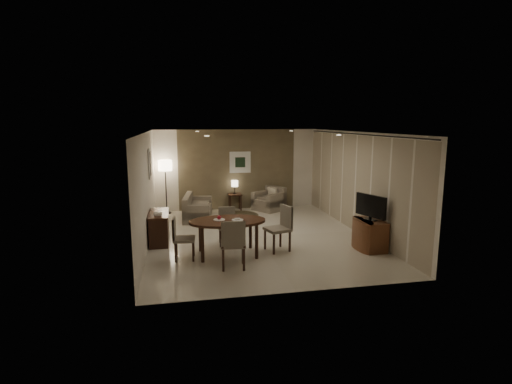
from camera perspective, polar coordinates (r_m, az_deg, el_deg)
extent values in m
cube|color=beige|center=(10.49, 0.21, -6.38)|extent=(5.50, 7.00, 0.00)
cube|color=white|center=(10.06, 0.22, 8.52)|extent=(5.50, 7.00, 0.00)
cube|color=brown|center=(13.60, -2.72, 3.23)|extent=(5.50, 0.00, 2.70)
cube|color=white|center=(10.02, -15.39, 0.39)|extent=(0.00, 7.00, 2.70)
cube|color=white|center=(11.06, 14.32, 1.33)|extent=(0.00, 7.00, 2.70)
cube|color=brown|center=(13.59, -2.71, 3.22)|extent=(3.96, 0.03, 2.70)
cylinder|color=black|center=(10.92, 14.29, 8.03)|extent=(0.03, 6.80, 0.03)
cube|color=silver|center=(13.55, -2.28, 4.27)|extent=(0.72, 0.03, 0.72)
cube|color=black|center=(13.54, -2.27, 4.26)|extent=(0.34, 0.01, 0.34)
cube|color=silver|center=(11.14, -14.93, 3.96)|extent=(0.03, 0.60, 0.80)
cube|color=gray|center=(11.14, -14.85, 3.96)|extent=(0.01, 0.46, 0.64)
cylinder|color=white|center=(8.08, -7.05, 7.95)|extent=(0.10, 0.10, 0.01)
cylinder|color=white|center=(8.75, 11.74, 7.98)|extent=(0.10, 0.10, 0.01)
cylinder|color=white|center=(11.68, -8.39, 8.57)|extent=(0.10, 0.10, 0.01)
cylinder|color=white|center=(12.15, 5.07, 8.69)|extent=(0.10, 0.10, 0.01)
cylinder|color=white|center=(8.94, -5.29, -3.97)|extent=(0.26, 0.26, 0.02)
cylinder|color=white|center=(8.90, -2.65, -4.01)|extent=(0.26, 0.26, 0.02)
sphere|color=maroon|center=(8.93, -5.29, -3.64)|extent=(0.09, 0.09, 0.09)
cube|color=white|center=(8.89, -2.65, -3.87)|extent=(0.12, 0.08, 0.03)
cylinder|color=#453C27|center=(12.81, -2.51, -3.32)|extent=(1.28, 1.28, 0.01)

